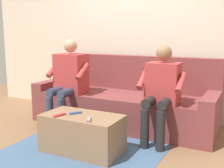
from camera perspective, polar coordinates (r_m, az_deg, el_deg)
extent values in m
plane|color=#846042|center=(3.41, -2.77, -11.48)|extent=(8.00, 8.00, 0.00)
cube|color=beige|center=(4.33, 5.64, 11.80)|extent=(5.67, 0.06, 2.77)
cube|color=brown|center=(3.85, 1.65, -5.43)|extent=(2.17, 0.69, 0.45)
cube|color=brown|center=(4.16, 4.15, -0.70)|extent=(2.53, 0.15, 0.95)
cube|color=brown|center=(3.52, 19.36, -6.65)|extent=(0.18, 0.69, 0.55)
cube|color=brown|center=(4.45, -12.19, -2.81)|extent=(0.18, 0.69, 0.55)
cube|color=#8C6B4C|center=(3.06, -6.07, -10.01)|extent=(0.85, 0.45, 0.41)
cube|color=#B23838|center=(3.33, 10.41, 0.16)|extent=(0.37, 0.28, 0.48)
sphere|color=#936B4C|center=(3.28, 10.61, 6.23)|extent=(0.18, 0.18, 0.18)
cylinder|color=black|center=(3.18, 10.96, -3.77)|extent=(0.11, 0.35, 0.11)
cylinder|color=black|center=(3.23, 7.89, -3.45)|extent=(0.11, 0.35, 0.11)
cylinder|color=black|center=(3.10, 9.88, -9.50)|extent=(0.10, 0.10, 0.45)
cylinder|color=black|center=(3.15, 6.71, -9.07)|extent=(0.10, 0.10, 0.45)
cylinder|color=#B23838|center=(3.19, 13.89, 0.25)|extent=(0.08, 0.27, 0.22)
cylinder|color=#B23838|center=(3.32, 6.31, 0.86)|extent=(0.08, 0.27, 0.22)
cube|color=#B23838|center=(3.90, -8.34, 2.13)|extent=(0.41, 0.29, 0.54)
sphere|color=tan|center=(3.87, -8.48, 7.76)|extent=(0.18, 0.18, 0.18)
cylinder|color=#333D56|center=(3.74, -8.78, -1.61)|extent=(0.11, 0.38, 0.11)
cylinder|color=#333D56|center=(3.84, -10.97, -1.35)|extent=(0.11, 0.38, 0.11)
cylinder|color=#333D56|center=(3.66, -10.39, -6.43)|extent=(0.10, 0.10, 0.45)
cylinder|color=#333D56|center=(3.77, -12.58, -6.02)|extent=(0.10, 0.10, 0.45)
cylinder|color=#B23838|center=(3.69, -6.01, 2.54)|extent=(0.08, 0.27, 0.22)
cylinder|color=#B23838|center=(3.98, -11.87, 2.92)|extent=(0.08, 0.27, 0.22)
cube|color=#B73333|center=(3.00, -10.68, -6.25)|extent=(0.08, 0.15, 0.02)
cube|color=gray|center=(2.81, -4.78, -7.19)|extent=(0.10, 0.14, 0.03)
cube|color=#3860B7|center=(3.05, -7.47, -5.87)|extent=(0.11, 0.13, 0.02)
cube|color=#426084|center=(3.23, -4.89, -12.76)|extent=(1.65, 1.60, 0.01)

